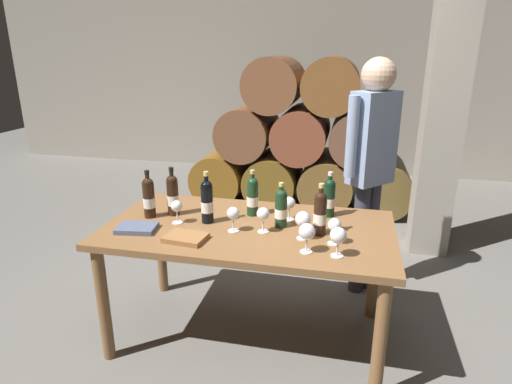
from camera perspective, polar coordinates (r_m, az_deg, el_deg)
name	(u,v)px	position (r m, az deg, el deg)	size (l,w,h in m)	color
ground_plane	(249,334)	(2.94, -0.90, -18.36)	(14.00, 14.00, 0.00)	#66635E
cellar_back_wall	(316,75)	(6.52, 8.01, 15.11)	(10.00, 0.24, 2.80)	gray
barrel_stack	(301,143)	(5.02, 6.05, 6.45)	(2.49, 0.90, 1.69)	brown
stone_pillar	(444,107)	(3.98, 23.71, 10.30)	(0.32, 0.32, 2.60)	gray
dining_table	(249,240)	(2.59, -0.98, -6.43)	(1.70, 0.90, 0.76)	brown
wine_bottle_0	(149,197)	(2.73, -14.05, -0.66)	(0.07, 0.07, 0.30)	black
wine_bottle_1	(252,196)	(2.69, -0.47, -0.50)	(0.07, 0.07, 0.29)	#19381E
wine_bottle_2	(329,197)	(2.71, 9.70, -0.67)	(0.07, 0.07, 0.29)	black
wine_bottle_3	(207,201)	(2.58, -6.52, -1.19)	(0.07, 0.07, 0.32)	black
wine_bottle_4	(320,213)	(2.43, 8.51, -2.73)	(0.07, 0.07, 0.30)	black
wine_bottle_5	(173,195)	(2.74, -11.01, -0.33)	(0.07, 0.07, 0.31)	black
wine_bottle_6	(281,208)	(2.51, 3.34, -2.08)	(0.07, 0.07, 0.27)	#19381E
wine_glass_0	(303,220)	(2.36, 6.25, -3.69)	(0.09, 0.09, 0.16)	white
wine_glass_1	(233,214)	(2.45, -3.06, -2.97)	(0.07, 0.07, 0.15)	white
wine_glass_2	(263,215)	(2.44, 0.95, -3.05)	(0.07, 0.07, 0.15)	white
wine_glass_3	(338,236)	(2.19, 10.86, -5.78)	(0.08, 0.08, 0.16)	white
wine_glass_4	(307,232)	(2.21, 6.78, -5.33)	(0.09, 0.09, 0.16)	white
wine_glass_5	(289,204)	(2.62, 4.43, -1.55)	(0.07, 0.07, 0.15)	white
wine_glass_6	(177,207)	(2.61, -10.51, -2.00)	(0.07, 0.07, 0.14)	white
wine_glass_7	(335,226)	(2.33, 10.39, -4.46)	(0.07, 0.07, 0.15)	white
tasting_notebook	(186,238)	(2.40, -9.33, -6.01)	(0.22, 0.16, 0.03)	#936038
leather_ledger	(137,228)	(2.59, -15.54, -4.64)	(0.22, 0.16, 0.03)	#4C5670
sommelier_presenting	(372,157)	(3.12, 15.09, 4.55)	(0.36, 0.38, 1.72)	#383842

